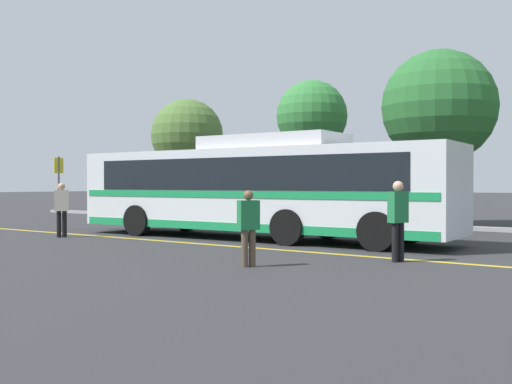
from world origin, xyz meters
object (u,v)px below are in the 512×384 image
transit_bus (257,187)px  pedestrian_0 (62,206)px  parked_car_0 (149,204)px  parked_car_1 (250,207)px  bus_stop_sign (59,184)px  tree_0 (312,116)px  pedestrian_2 (248,224)px  pedestrian_1 (398,216)px  tree_2 (439,107)px  parked_car_2 (393,211)px  tree_1 (187,135)px

transit_bus → pedestrian_0: bearing=118.7°
parked_car_0 → parked_car_1: bearing=-88.3°
transit_bus → bus_stop_sign: size_ratio=4.71×
pedestrian_0 → tree_0: bearing=-144.9°
pedestrian_2 → transit_bus: bearing=63.3°
parked_car_1 → pedestrian_1: size_ratio=2.79×
parked_car_1 → tree_2: tree_2 is taller
transit_bus → parked_car_1: (-4.54, 5.90, -0.88)m
pedestrian_2 → parked_car_2: bearing=37.0°
parked_car_2 → pedestrian_0: (-7.33, -9.00, 0.29)m
bus_stop_sign → tree_0: (3.95, 11.53, 3.28)m
pedestrian_0 → pedestrian_1: size_ratio=0.98×
tree_2 → parked_car_1: bearing=-154.1°
bus_stop_sign → tree_2: (10.42, 10.71, 3.15)m
transit_bus → parked_car_0: bearing=58.8°
parked_car_0 → pedestrian_1: 18.54m
tree_1 → pedestrian_1: bearing=-36.4°
transit_bus → parked_car_1: transit_bus is taller
parked_car_0 → pedestrian_1: pedestrian_1 is taller
tree_2 → pedestrian_0: bearing=-122.1°
parked_car_1 → tree_0: tree_0 is taller
parked_car_0 → tree_0: size_ratio=0.66×
pedestrian_2 → tree_2: size_ratio=0.22×
transit_bus → parked_car_0: size_ratio=2.86×
parked_car_2 → tree_0: 8.50m
pedestrian_0 → bus_stop_sign: bus_stop_sign is taller
transit_bus → tree_0: tree_0 is taller
pedestrian_1 → tree_2: size_ratio=0.24×
pedestrian_0 → tree_2: size_ratio=0.24×
transit_bus → tree_1: bearing=47.3°
parked_car_2 → bus_stop_sign: bearing=-51.7°
parked_car_0 → pedestrian_0: size_ratio=2.58×
parked_car_0 → pedestrian_0: (5.41, -9.13, 0.26)m
pedestrian_1 → bus_stop_sign: 13.64m
transit_bus → pedestrian_0: size_ratio=7.38×
parked_car_1 → transit_bus: bearing=-141.6°
pedestrian_1 → tree_0: size_ratio=0.26×
transit_bus → pedestrian_2: transit_bus is taller
parked_car_0 → tree_2: bearing=-73.5°
parked_car_2 → pedestrian_1: pedestrian_1 is taller
parked_car_2 → pedestrian_1: (3.65, -8.53, 0.30)m
parked_car_1 → tree_0: size_ratio=0.73×
pedestrian_1 → tree_2: 13.01m
parked_car_1 → tree_2: 8.88m
parked_car_0 → tree_1: tree_1 is taller
parked_car_0 → transit_bus: bearing=-116.8°
pedestrian_1 → bus_stop_sign: (-13.56, 1.31, 0.69)m
pedestrian_1 → tree_1: tree_1 is taller
pedestrian_2 → pedestrian_0: bearing=106.5°
parked_car_1 → tree_0: 6.05m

